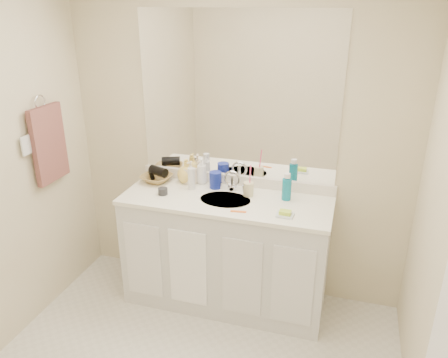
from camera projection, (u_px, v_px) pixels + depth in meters
wall_back at (237, 145)px, 3.27m from camera, size 2.60×0.02×2.40m
vanity_cabinet at (226, 253)px, 3.32m from camera, size 1.50×0.55×0.85m
countertop at (226, 200)px, 3.15m from camera, size 1.52×0.57×0.03m
backsplash at (236, 180)px, 3.36m from camera, size 1.52×0.03×0.08m
sink_basin at (225, 201)px, 3.13m from camera, size 0.37×0.37×0.02m
faucet at (232, 183)px, 3.27m from camera, size 0.02×0.02×0.11m
mirror at (237, 97)px, 3.13m from camera, size 1.48×0.01×1.20m
blue_mug at (216, 180)px, 3.30m from camera, size 0.12×0.12×0.13m
tan_cup at (248, 189)px, 3.17m from camera, size 0.09×0.09×0.10m
toothbrush at (250, 177)px, 3.13m from camera, size 0.02×0.04×0.19m
mouthwash_bottle at (287, 189)px, 3.10m from camera, size 0.07×0.07×0.16m
soap_dish at (285, 215)px, 2.89m from camera, size 0.12×0.09×0.01m
green_soap at (285, 213)px, 2.88m from camera, size 0.08×0.06×0.03m
orange_comb at (238, 212)px, 2.94m from camera, size 0.11×0.04×0.00m
dark_jar at (163, 191)px, 3.20m from camera, size 0.09×0.09×0.05m
extra_white_bottle at (191, 179)px, 3.28m from camera, size 0.06×0.06×0.17m
soap_bottle_white at (202, 171)px, 3.37m from camera, size 0.11×0.11×0.21m
soap_bottle_cream at (191, 173)px, 3.37m from camera, size 0.10×0.10×0.18m
soap_bottle_yellow at (187, 171)px, 3.40m from camera, size 0.15×0.15×0.19m
wicker_basket at (157, 178)px, 3.43m from camera, size 0.27×0.27×0.06m
hair_dryer at (158, 171)px, 3.40m from camera, size 0.17×0.12×0.07m
towel_ring at (40, 102)px, 3.01m from camera, size 0.01×0.11×0.11m
hand_towel at (49, 144)px, 3.12m from camera, size 0.04×0.32×0.55m
switch_plate at (26, 145)px, 2.93m from camera, size 0.01×0.08×0.13m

